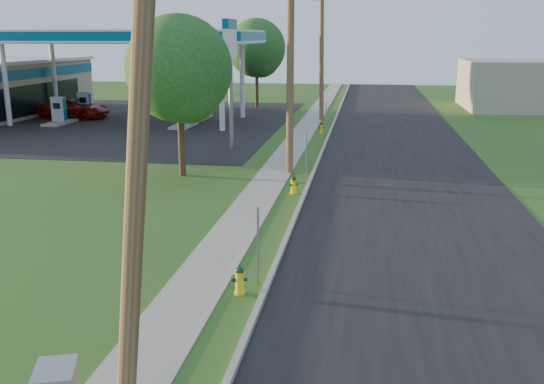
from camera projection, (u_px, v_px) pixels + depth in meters
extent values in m
plane|color=#2B5A23|center=(204.00, 374.00, 11.02)|extent=(140.00, 140.00, 0.00)
cube|color=black|center=(416.00, 223.00, 19.92)|extent=(8.00, 120.00, 0.02)
cube|color=gray|center=(296.00, 216.00, 20.50)|extent=(0.15, 120.00, 0.15)
cube|color=gray|center=(245.00, 215.00, 20.77)|extent=(1.50, 120.00, 0.03)
cube|color=black|center=(106.00, 121.00, 44.02)|extent=(26.00, 28.00, 0.02)
cylinder|color=brown|center=(139.00, 121.00, 8.97)|extent=(1.31, 0.32, 9.48)
cylinder|color=brown|center=(290.00, 62.00, 26.16)|extent=(0.32, 0.32, 9.80)
cylinder|color=brown|center=(322.00, 54.00, 43.42)|extent=(0.49, 0.32, 9.50)
cube|color=gray|center=(258.00, 247.00, 14.75)|extent=(0.05, 0.04, 2.00)
cube|color=gray|center=(306.00, 155.00, 26.04)|extent=(0.05, 0.04, 2.00)
cube|color=gray|center=(326.00, 119.00, 37.72)|extent=(0.05, 0.04, 2.00)
cylinder|color=silver|center=(6.00, 85.00, 41.00)|extent=(0.36, 0.36, 5.50)
cylinder|color=silver|center=(54.00, 79.00, 47.32)|extent=(0.36, 0.36, 5.50)
cylinder|color=silver|center=(222.00, 88.00, 38.77)|extent=(0.36, 0.36, 5.50)
cylinder|color=silver|center=(242.00, 81.00, 45.08)|extent=(0.36, 0.36, 5.50)
cube|color=silver|center=(127.00, 37.00, 42.24)|extent=(18.00, 9.00, 0.90)
cube|color=#01516F|center=(127.00, 37.00, 42.24)|extent=(18.15, 9.15, 0.63)
cube|color=silver|center=(127.00, 41.00, 42.32)|extent=(18.18, 9.18, 0.10)
cube|color=gray|center=(60.00, 123.00, 42.46)|extent=(1.20, 3.20, 0.18)
cube|color=#9EA0A3|center=(59.00, 109.00, 42.22)|extent=(0.90, 0.50, 1.70)
cube|color=#01516F|center=(59.00, 109.00, 42.22)|extent=(0.94, 0.40, 1.50)
cube|color=black|center=(57.00, 106.00, 41.90)|extent=(0.50, 0.02, 0.40)
cube|color=gray|center=(184.00, 126.00, 41.12)|extent=(1.20, 3.20, 0.18)
cube|color=#9EA0A3|center=(183.00, 111.00, 40.88)|extent=(0.90, 0.50, 1.70)
cube|color=#01516F|center=(183.00, 111.00, 40.88)|extent=(0.94, 0.40, 1.50)
cube|color=black|center=(182.00, 108.00, 40.56)|extent=(0.50, 0.02, 0.40)
cube|color=gray|center=(86.00, 116.00, 46.29)|extent=(1.20, 3.20, 0.18)
cube|color=#9EA0A3|center=(85.00, 103.00, 46.05)|extent=(0.90, 0.50, 1.70)
cube|color=#01516F|center=(85.00, 103.00, 46.05)|extent=(0.94, 0.40, 1.50)
cube|color=black|center=(83.00, 100.00, 45.73)|extent=(0.50, 0.02, 0.40)
cube|color=gray|center=(200.00, 118.00, 44.95)|extent=(1.20, 3.20, 0.18)
cube|color=#9EA0A3|center=(199.00, 105.00, 44.71)|extent=(0.90, 0.50, 1.70)
cube|color=#01516F|center=(199.00, 105.00, 44.71)|extent=(0.94, 0.40, 1.50)
cube|color=black|center=(198.00, 102.00, 44.39)|extent=(0.50, 0.02, 0.40)
cube|color=#01516F|center=(25.00, 74.00, 44.09)|extent=(0.06, 22.00, 0.70)
cube|color=black|center=(28.00, 100.00, 44.57)|extent=(0.06, 16.06, 2.20)
cylinder|color=gray|center=(231.00, 103.00, 32.60)|extent=(0.24, 0.24, 5.00)
cube|color=silver|center=(230.00, 40.00, 31.78)|extent=(0.30, 2.00, 2.00)
cube|color=#01516F|center=(230.00, 24.00, 31.58)|extent=(0.34, 2.04, 0.50)
cylinder|color=#3C2718|center=(181.00, 135.00, 26.38)|extent=(0.30, 0.30, 3.57)
sphere|color=#244B16|center=(179.00, 69.00, 25.67)|extent=(4.57, 4.57, 4.57)
sphere|color=#244B16|center=(186.00, 86.00, 25.50)|extent=(3.14, 3.14, 3.14)
cylinder|color=#3C2718|center=(257.00, 85.00, 52.07)|extent=(0.30, 0.30, 3.87)
sphere|color=#244B16|center=(257.00, 48.00, 51.30)|extent=(4.95, 4.95, 4.95)
sphere|color=#244B16|center=(261.00, 57.00, 51.14)|extent=(3.40, 3.40, 3.40)
cylinder|color=yellow|center=(240.00, 293.00, 14.47)|extent=(0.27, 0.27, 0.06)
cylinder|color=yellow|center=(240.00, 282.00, 14.40)|extent=(0.21, 0.21, 0.58)
cylinder|color=yellow|center=(240.00, 273.00, 14.34)|extent=(0.27, 0.27, 0.04)
sphere|color=#0E3819|center=(240.00, 271.00, 14.33)|extent=(0.22, 0.22, 0.22)
cylinder|color=#0E3819|center=(239.00, 266.00, 14.30)|extent=(0.05, 0.05, 0.06)
cylinder|color=#0E3819|center=(239.00, 282.00, 14.25)|extent=(0.12, 0.13, 0.11)
cylinder|color=#0E3819|center=(234.00, 279.00, 14.39)|extent=(0.11, 0.10, 0.09)
cylinder|color=#0E3819|center=(245.00, 279.00, 14.38)|extent=(0.11, 0.10, 0.09)
cylinder|color=#FADA00|center=(293.00, 193.00, 23.70)|extent=(0.27, 0.27, 0.06)
cylinder|color=#FADA00|center=(294.00, 186.00, 23.64)|extent=(0.21, 0.21, 0.57)
cylinder|color=#FADA00|center=(294.00, 180.00, 23.58)|extent=(0.27, 0.27, 0.04)
sphere|color=#0E3317|center=(294.00, 179.00, 23.57)|extent=(0.22, 0.22, 0.22)
cylinder|color=#0E3317|center=(294.00, 177.00, 23.54)|extent=(0.05, 0.05, 0.06)
cylinder|color=#0E3317|center=(294.00, 185.00, 23.50)|extent=(0.14, 0.14, 0.10)
cylinder|color=#0E3317|center=(290.00, 185.00, 23.59)|extent=(0.12, 0.11, 0.09)
cylinder|color=#0E3317|center=(297.00, 184.00, 23.65)|extent=(0.12, 0.11, 0.09)
cylinder|color=yellow|center=(322.00, 133.00, 38.23)|extent=(0.28, 0.28, 0.06)
cylinder|color=yellow|center=(322.00, 129.00, 38.16)|extent=(0.22, 0.22, 0.60)
cylinder|color=yellow|center=(322.00, 125.00, 38.10)|extent=(0.28, 0.28, 0.04)
sphere|color=#06330F|center=(322.00, 124.00, 38.09)|extent=(0.23, 0.23, 0.23)
cylinder|color=#06330F|center=(322.00, 123.00, 38.06)|extent=(0.05, 0.05, 0.06)
cylinder|color=#06330F|center=(322.00, 128.00, 38.01)|extent=(0.14, 0.15, 0.11)
cylinder|color=#06330F|center=(320.00, 128.00, 38.12)|extent=(0.12, 0.12, 0.09)
cylinder|color=#06330F|center=(324.00, 128.00, 38.17)|extent=(0.12, 0.12, 0.09)
cube|color=gray|center=(54.00, 369.00, 8.79)|extent=(0.79, 0.90, 0.04)
imported|color=#6F1005|center=(74.00, 109.00, 45.30)|extent=(5.50, 2.96, 1.47)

